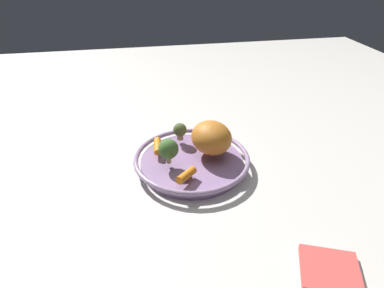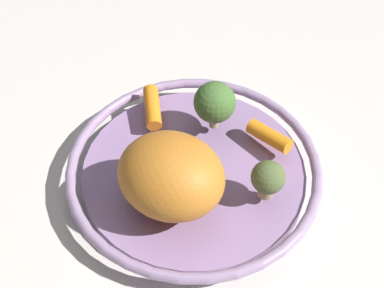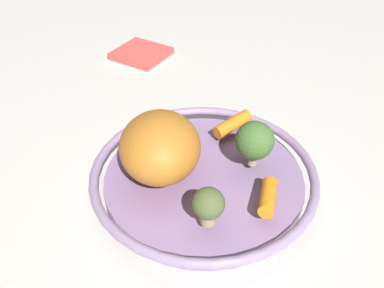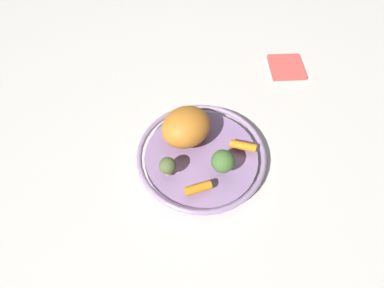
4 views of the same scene
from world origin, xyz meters
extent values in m
plane|color=beige|center=(0.00, 0.00, 0.00)|extent=(2.48, 2.48, 0.00)
cylinder|color=#8E709E|center=(0.00, 0.00, 0.01)|extent=(0.28, 0.28, 0.02)
torus|color=#987DA2|center=(0.00, 0.00, 0.03)|extent=(0.31, 0.31, 0.01)
ellipsoid|color=#C06F23|center=(0.06, 0.01, 0.08)|extent=(0.13, 0.14, 0.08)
cylinder|color=orange|center=(-0.09, 0.05, 0.05)|extent=(0.02, 0.06, 0.03)
cylinder|color=orange|center=(-0.03, -0.10, 0.05)|extent=(0.06, 0.06, 0.03)
cylinder|color=tan|center=(-0.02, 0.09, 0.04)|extent=(0.02, 0.02, 0.01)
sphere|color=#4E5E32|center=(-0.02, 0.09, 0.07)|extent=(0.04, 0.04, 0.04)
cylinder|color=tan|center=(-0.06, -0.02, 0.05)|extent=(0.01, 0.01, 0.02)
sphere|color=#42682E|center=(-0.06, -0.02, 0.08)|extent=(0.05, 0.05, 0.05)
camera|label=1|loc=(-0.14, -0.73, 0.53)|focal=31.32mm
camera|label=2|loc=(0.31, 0.25, 0.53)|focal=48.93mm
camera|label=3|loc=(-0.05, 0.42, 0.42)|focal=39.15mm
camera|label=4|loc=(-0.37, 0.20, 0.68)|focal=30.14mm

